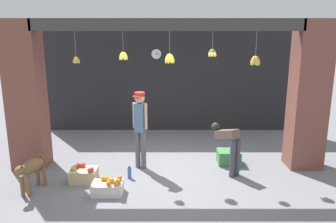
# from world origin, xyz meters

# --- Properties ---
(ground_plane) EXTENTS (60.00, 60.00, 0.00)m
(ground_plane) POSITION_xyz_m (0.00, 0.00, 0.00)
(ground_plane) COLOR slate
(shop_back_wall) EXTENTS (7.29, 0.12, 3.15)m
(shop_back_wall) POSITION_xyz_m (0.00, 3.13, 1.58)
(shop_back_wall) COLOR #232326
(shop_back_wall) RESTS_ON ground_plane
(shop_pillar_left) EXTENTS (0.70, 0.60, 3.15)m
(shop_pillar_left) POSITION_xyz_m (-2.99, 0.30, 1.58)
(shop_pillar_left) COLOR brown
(shop_pillar_left) RESTS_ON ground_plane
(shop_pillar_right) EXTENTS (0.70, 0.60, 3.15)m
(shop_pillar_right) POSITION_xyz_m (2.99, 0.30, 1.58)
(shop_pillar_right) COLOR brown
(shop_pillar_right) RESTS_ON ground_plane
(storefront_awning) EXTENTS (5.39, 0.27, 0.93)m
(storefront_awning) POSITION_xyz_m (0.02, 0.12, 2.99)
(storefront_awning) COLOR #3D3833
(dog) EXTENTS (0.38, 0.86, 0.66)m
(dog) POSITION_xyz_m (-2.50, -0.93, 0.45)
(dog) COLOR brown
(dog) RESTS_ON ground_plane
(shopkeeper) EXTENTS (0.32, 0.31, 1.68)m
(shopkeeper) POSITION_xyz_m (-0.58, 0.18, 0.99)
(shopkeeper) COLOR #56565B
(shopkeeper) RESTS_ON ground_plane
(worker_stooping) EXTENTS (0.54, 0.70, 1.00)m
(worker_stooping) POSITION_xyz_m (1.27, -0.09, 0.66)
(worker_stooping) COLOR #424247
(worker_stooping) RESTS_ON ground_plane
(fruit_crate_oranges) EXTENTS (0.55, 0.38, 0.31)m
(fruit_crate_oranges) POSITION_xyz_m (-1.08, -1.03, 0.13)
(fruit_crate_oranges) COLOR silver
(fruit_crate_oranges) RESTS_ON ground_plane
(fruit_crate_apples) EXTENTS (0.51, 0.40, 0.34)m
(fruit_crate_apples) POSITION_xyz_m (-1.65, -0.51, 0.15)
(fruit_crate_apples) COLOR tan
(fruit_crate_apples) RESTS_ON ground_plane
(produce_box_green) EXTENTS (0.50, 0.43, 0.30)m
(produce_box_green) POSITION_xyz_m (1.39, 0.42, 0.15)
(produce_box_green) COLOR #42844C
(produce_box_green) RESTS_ON ground_plane
(water_bottle) EXTENTS (0.08, 0.08, 0.25)m
(water_bottle) POSITION_xyz_m (-0.77, -0.36, 0.12)
(water_bottle) COLOR #2D60AD
(water_bottle) RESTS_ON ground_plane
(wall_clock) EXTENTS (0.30, 0.03, 0.30)m
(wall_clock) POSITION_xyz_m (-0.32, 3.06, 2.29)
(wall_clock) COLOR black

